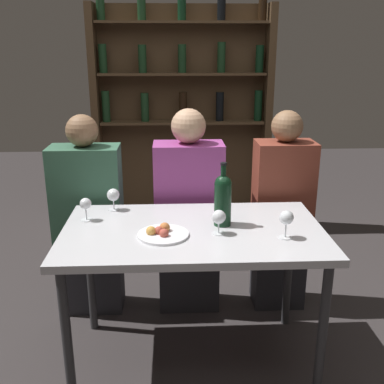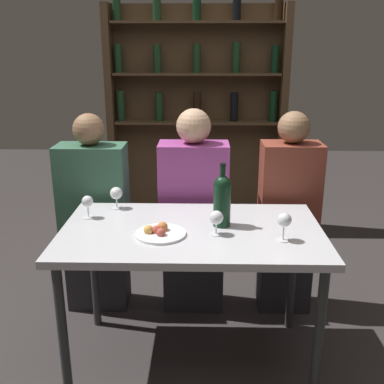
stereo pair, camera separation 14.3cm
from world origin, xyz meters
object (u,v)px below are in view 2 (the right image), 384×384
Objects in this scene: wine_glass_2 at (216,218)px; food_plate_0 at (159,232)px; wine_glass_0 at (88,203)px; seated_person_right at (287,220)px; seated_person_left at (95,220)px; wine_glass_3 at (116,194)px; wine_glass_1 at (284,221)px; wine_bottle at (222,198)px; seated_person_center at (193,218)px.

food_plate_0 is at bearing -177.49° from wine_glass_2.
wine_glass_0 is 0.09× the size of seated_person_right.
wine_glass_3 is at bearing -53.58° from seated_person_left.
food_plate_0 is at bearing 174.95° from wine_glass_1.
wine_glass_2 is 0.27m from food_plate_0.
wine_bottle is 0.94m from seated_person_left.
wine_glass_0 is 0.09× the size of seated_person_center.
wine_bottle is at bearing -7.63° from wine_glass_0.
wine_bottle is 2.37× the size of wine_glass_1.
seated_person_left is at bearing 126.42° from wine_glass_3.
wine_glass_3 is 0.54m from seated_person_center.
wine_glass_2 is 0.65m from seated_person_center.
seated_person_right reaches higher than food_plate_0.
seated_person_center is (-0.12, 0.60, -0.24)m from wine_glass_2.
wine_bottle is 0.60m from wine_glass_3.
wine_glass_3 is at bearing -147.86° from seated_person_center.
wine_glass_1 is 1.24m from seated_person_left.
food_plate_0 is (-0.26, -0.01, -0.07)m from wine_glass_2.
seated_person_center is (0.14, 0.61, -0.17)m from food_plate_0.
seated_person_left is (-0.19, 0.26, -0.25)m from wine_glass_3.
wine_glass_3 is 0.10× the size of seated_person_center.
seated_person_right is (1.16, 0.00, 0.01)m from seated_person_left.
seated_person_right reaches higher than wine_glass_2.
wine_glass_2 is 0.49× the size of food_plate_0.
wine_glass_2 reaches higher than food_plate_0.
wine_glass_2 is at bearing -105.29° from wine_bottle.
wine_glass_2 is at bearing 168.45° from wine_glass_1.
wine_glass_2 is at bearing 2.51° from food_plate_0.
wine_bottle is 0.32m from wine_glass_1.
wine_glass_3 is at bearing 50.21° from wine_glass_0.
wine_glass_3 is 0.50× the size of food_plate_0.
wine_glass_0 is 0.19m from wine_glass_3.
wine_bottle is 2.64× the size of wine_glass_3.
wine_glass_1 is 0.57m from food_plate_0.
food_plate_0 is at bearing -53.55° from seated_person_left.
wine_glass_1 is at bearing -26.17° from wine_glass_3.
seated_person_left reaches higher than wine_glass_0.
seated_person_right is at bearing 20.06° from wine_glass_0.
wine_glass_1 is at bearing -5.05° from food_plate_0.
wine_glass_1 is at bearing -57.72° from seated_person_center.
wine_glass_3 reaches higher than wine_glass_0.
wine_glass_3 is at bearing 153.83° from wine_glass_1.
wine_glass_0 is at bearing -129.79° from wine_glass_3.
seated_person_center reaches higher than seated_person_left.
wine_bottle reaches higher than food_plate_0.
wine_glass_0 is 0.44m from food_plate_0.
wine_glass_0 is at bearing -159.94° from seated_person_right.
wine_bottle is at bearing -130.53° from seated_person_right.
wine_glass_2 is 0.09× the size of seated_person_center.
wine_glass_2 is (-0.03, -0.11, -0.06)m from wine_bottle.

